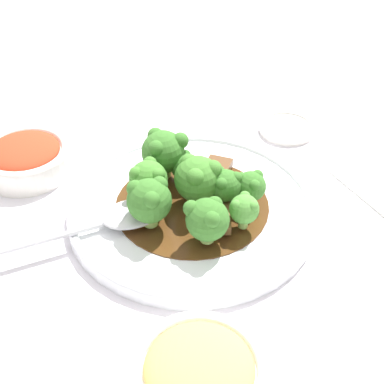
{
  "coord_description": "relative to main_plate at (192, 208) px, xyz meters",
  "views": [
    {
      "loc": [
        0.47,
        -0.12,
        0.43
      ],
      "look_at": [
        0.0,
        0.0,
        0.03
      ],
      "focal_mm": 50.0,
      "sensor_mm": 36.0,
      "label": 1
    }
  ],
  "objects": [
    {
      "name": "ground_plane",
      "position": [
        0.0,
        0.0,
        -0.01
      ],
      "size": [
        4.0,
        4.0,
        0.0
      ],
      "primitive_type": "plane",
      "color": "silver"
    },
    {
      "name": "main_plate",
      "position": [
        0.0,
        0.0,
        0.0
      ],
      "size": [
        0.3,
        0.3,
        0.02
      ],
      "color": "white",
      "rests_on": "ground_plane"
    },
    {
      "name": "beef_strip_0",
      "position": [
        0.04,
        0.02,
        0.01
      ],
      "size": [
        0.06,
        0.04,
        0.01
      ],
      "color": "brown",
      "rests_on": "main_plate"
    },
    {
      "name": "beef_strip_1",
      "position": [
        -0.05,
        0.04,
        0.01
      ],
      "size": [
        0.06,
        0.05,
        0.01
      ],
      "color": "brown",
      "rests_on": "main_plate"
    },
    {
      "name": "beef_strip_2",
      "position": [
        -0.02,
        0.05,
        0.01
      ],
      "size": [
        0.06,
        0.05,
        0.01
      ],
      "color": "brown",
      "rests_on": "main_plate"
    },
    {
      "name": "broccoli_floret_0",
      "position": [
        0.02,
        0.07,
        0.03
      ],
      "size": [
        0.04,
        0.04,
        0.04
      ],
      "color": "#7FA84C",
      "rests_on": "main_plate"
    },
    {
      "name": "broccoli_floret_1",
      "position": [
        -0.02,
        -0.05,
        0.04
      ],
      "size": [
        0.05,
        0.05,
        0.05
      ],
      "color": "#7FA84C",
      "rests_on": "main_plate"
    },
    {
      "name": "broccoli_floret_2",
      "position": [
        0.0,
        0.01,
        0.04
      ],
      "size": [
        0.05,
        0.05,
        0.06
      ],
      "color": "#7FA84C",
      "rests_on": "main_plate"
    },
    {
      "name": "broccoli_floret_3",
      "position": [
        0.03,
        -0.05,
        0.04
      ],
      "size": [
        0.05,
        0.05,
        0.06
      ],
      "color": "#8EB756",
      "rests_on": "main_plate"
    },
    {
      "name": "broccoli_floret_4",
      "position": [
        -0.04,
        0.0,
        0.03
      ],
      "size": [
        0.03,
        0.03,
        0.04
      ],
      "color": "#8EB756",
      "rests_on": "main_plate"
    },
    {
      "name": "broccoli_floret_5",
      "position": [
        0.01,
        0.04,
        0.04
      ],
      "size": [
        0.04,
        0.04,
        0.05
      ],
      "color": "#7FA84C",
      "rests_on": "main_plate"
    },
    {
      "name": "broccoli_floret_6",
      "position": [
        0.07,
        -0.0,
        0.04
      ],
      "size": [
        0.05,
        0.05,
        0.05
      ],
      "color": "#8EB756",
      "rests_on": "main_plate"
    },
    {
      "name": "broccoli_floret_7",
      "position": [
        0.06,
        0.04,
        0.03
      ],
      "size": [
        0.03,
        0.03,
        0.04
      ],
      "color": "#7FA84C",
      "rests_on": "main_plate"
    },
    {
      "name": "broccoli_floret_8",
      "position": [
        -0.06,
        -0.02,
        0.05
      ],
      "size": [
        0.05,
        0.05,
        0.06
      ],
      "color": "#8EB756",
      "rests_on": "main_plate"
    },
    {
      "name": "serving_spoon",
      "position": [
        0.01,
        -0.09,
        0.02
      ],
      "size": [
        0.07,
        0.25,
        0.01
      ],
      "color": "silver",
      "rests_on": "main_plate"
    },
    {
      "name": "side_bowl_kimchi",
      "position": [
        -0.14,
        -0.19,
        0.01
      ],
      "size": [
        0.12,
        0.12,
        0.04
      ],
      "color": "white",
      "rests_on": "ground_plane"
    },
    {
      "name": "side_bowl_appetizer",
      "position": [
        0.23,
        -0.05,
        0.01
      ],
      "size": [
        0.12,
        0.12,
        0.05
      ],
      "color": "white",
      "rests_on": "ground_plane"
    },
    {
      "name": "sauce_dish",
      "position": [
        -0.14,
        0.18,
        -0.0
      ],
      "size": [
        0.08,
        0.08,
        0.01
      ],
      "color": "white",
      "rests_on": "ground_plane"
    }
  ]
}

